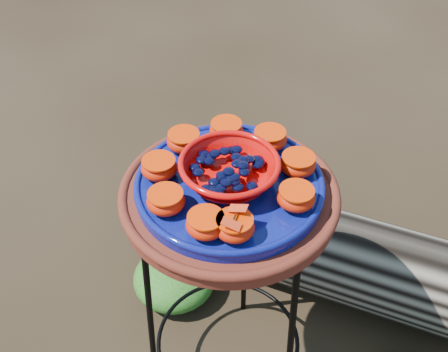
% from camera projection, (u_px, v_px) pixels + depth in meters
% --- Properties ---
extents(plant_stand, '(0.44, 0.44, 0.70)m').
position_uv_depth(plant_stand, '(228.00, 298.00, 1.47)').
color(plant_stand, black).
rests_on(plant_stand, ground).
extents(terracotta_saucer, '(0.47, 0.47, 0.04)m').
position_uv_depth(terracotta_saucer, '(229.00, 197.00, 1.22)').
color(terracotta_saucer, '#591913').
rests_on(terracotta_saucer, plant_stand).
extents(cobalt_plate, '(0.40, 0.40, 0.03)m').
position_uv_depth(cobalt_plate, '(229.00, 186.00, 1.20)').
color(cobalt_plate, '#000548').
rests_on(cobalt_plate, terracotta_saucer).
extents(red_bowl, '(0.20, 0.20, 0.06)m').
position_uv_depth(red_bowl, '(229.00, 172.00, 1.17)').
color(red_bowl, red).
rests_on(red_bowl, cobalt_plate).
extents(glass_gems, '(0.16, 0.16, 0.03)m').
position_uv_depth(glass_gems, '(230.00, 157.00, 1.14)').
color(glass_gems, black).
rests_on(glass_gems, red_bowl).
extents(orange_half_0, '(0.08, 0.08, 0.04)m').
position_uv_depth(orange_half_0, '(235.00, 227.00, 1.06)').
color(orange_half_0, red).
rests_on(orange_half_0, cobalt_plate).
extents(orange_half_1, '(0.08, 0.08, 0.04)m').
position_uv_depth(orange_half_1, '(296.00, 198.00, 1.12)').
color(orange_half_1, red).
rests_on(orange_half_1, cobalt_plate).
extents(orange_half_2, '(0.08, 0.08, 0.04)m').
position_uv_depth(orange_half_2, '(298.00, 164.00, 1.20)').
color(orange_half_2, red).
rests_on(orange_half_2, cobalt_plate).
extents(orange_half_3, '(0.08, 0.08, 0.04)m').
position_uv_depth(orange_half_3, '(270.00, 139.00, 1.26)').
color(orange_half_3, red).
rests_on(orange_half_3, cobalt_plate).
extents(orange_half_4, '(0.08, 0.08, 0.04)m').
position_uv_depth(orange_half_4, '(226.00, 131.00, 1.29)').
color(orange_half_4, red).
rests_on(orange_half_4, cobalt_plate).
extents(orange_half_5, '(0.08, 0.08, 0.04)m').
position_uv_depth(orange_half_5, '(184.00, 141.00, 1.26)').
color(orange_half_5, red).
rests_on(orange_half_5, cobalt_plate).
extents(orange_half_6, '(0.08, 0.08, 0.04)m').
position_uv_depth(orange_half_6, '(159.00, 168.00, 1.19)').
color(orange_half_6, red).
rests_on(orange_half_6, cobalt_plate).
extents(orange_half_7, '(0.08, 0.08, 0.04)m').
position_uv_depth(orange_half_7, '(166.00, 201.00, 1.12)').
color(orange_half_7, red).
rests_on(orange_half_7, cobalt_plate).
extents(orange_half_8, '(0.08, 0.08, 0.04)m').
position_uv_depth(orange_half_8, '(206.00, 224.00, 1.07)').
color(orange_half_8, red).
rests_on(orange_half_8, cobalt_plate).
extents(butterfly, '(0.08, 0.05, 0.01)m').
position_uv_depth(butterfly, '(235.00, 217.00, 1.05)').
color(butterfly, red).
rests_on(butterfly, orange_half_0).
extents(driftwood_log, '(1.61, 0.64, 0.29)m').
position_uv_depth(driftwood_log, '(393.00, 272.00, 1.79)').
color(driftwood_log, black).
rests_on(driftwood_log, ground).
extents(foliage_left, '(0.28, 0.28, 0.14)m').
position_uv_depth(foliage_left, '(174.00, 277.00, 1.87)').
color(foliage_left, '#144B12').
rests_on(foliage_left, ground).
extents(foliage_back, '(0.29, 0.29, 0.15)m').
position_uv_depth(foliage_back, '(239.00, 241.00, 1.98)').
color(foliage_back, '#144B12').
rests_on(foliage_back, ground).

